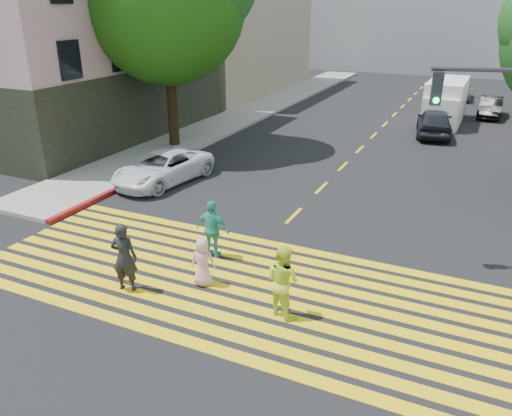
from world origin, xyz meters
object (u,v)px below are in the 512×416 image
Objects in this scene: pedestrian_woman at (283,281)px; silver_car at (459,90)px; dark_car_parked at (491,107)px; pedestrian_man at (124,257)px; white_sedan at (163,168)px; pedestrian_child at (203,262)px; dark_car_near at (434,122)px; pedestrian_extra at (213,229)px; white_van at (445,103)px.

silver_car is at bearing -72.04° from pedestrian_woman.
silver_car is 1.19× the size of dark_car_parked.
silver_car is (5.26, 31.90, -0.24)m from pedestrian_man.
pedestrian_woman is (3.87, 0.65, -0.03)m from pedestrian_man.
pedestrian_woman is 9.98m from white_sedan.
pedestrian_child is at bearing -39.65° from white_sedan.
dark_car_parked is (11.36, 18.76, 0.01)m from white_sedan.
silver_car reaches higher than dark_car_parked.
pedestrian_man is at bearing -53.06° from white_sedan.
pedestrian_woman reaches higher than pedestrian_child.
pedestrian_child is 0.34× the size of dark_car_parked.
dark_car_parked is at bearing -77.87° from pedestrian_woman.
pedestrian_man is 20.02m from dark_car_near.
pedestrian_extra reaches higher than dark_car_parked.
pedestrian_man is 26.90m from dark_car_parked.
white_van is at bearing -113.67° from pedestrian_child.
pedestrian_woman is 1.03× the size of pedestrian_extra.
pedestrian_woman is at bearing 175.09° from pedestrian_man.
white_sedan is at bearing 46.71° from dark_car_near.
pedestrian_woman reaches higher than pedestrian_extra.
dark_car_parked is at bearing -120.19° from dark_car_near.
dark_car_near is (1.09, 18.75, -0.13)m from pedestrian_woman.
dark_car_near reaches higher than silver_car.
silver_car is at bearing 90.08° from white_van.
pedestrian_man is 1.07× the size of pedestrian_extra.
pedestrian_extra is 20.70m from white_van.
white_sedan is at bearing -76.15° from pedestrian_man.
white_van is (8.89, 15.68, 0.57)m from white_sedan.
pedestrian_extra is 0.39× the size of dark_car_near.
white_van is at bearing -117.04° from pedestrian_man.
dark_car_near is at bearing -72.82° from pedestrian_woman.
pedestrian_child is 1.52m from pedestrian_extra.
pedestrian_woman is 3.31m from pedestrian_extra.
white_van is (-0.15, -9.18, 0.53)m from silver_car.
white_van reaches higher than dark_car_parked.
white_sedan is at bearing -19.41° from pedestrian_woman.
white_sedan is at bearing -119.42° from dark_car_parked.
pedestrian_extra is 24.28m from dark_car_parked.
pedestrian_child is at bearing 108.94° from pedestrian_extra.
pedestrian_child is at bearing 71.62° from dark_car_near.
pedestrian_woman is 18.79m from dark_car_near.
dark_car_parked is (7.58, 25.81, -0.27)m from pedestrian_man.
pedestrian_woman is at bearing 86.02° from silver_car.
white_sedan is at bearing 68.57° from silver_car.
dark_car_near reaches higher than pedestrian_child.
white_van reaches higher than pedestrian_woman.
pedestrian_extra is (-2.79, 1.77, -0.03)m from pedestrian_woman.
pedestrian_child is 0.29× the size of white_sedan.
pedestrian_child is at bearing -162.19° from pedestrian_man.
pedestrian_man is 0.34× the size of white_van.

